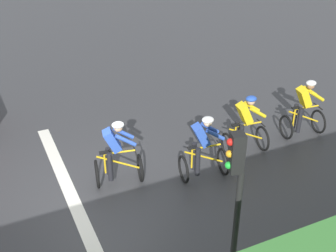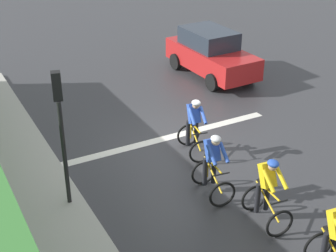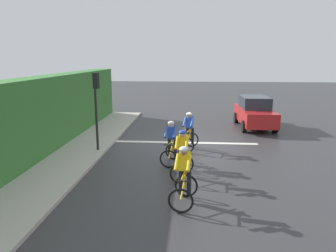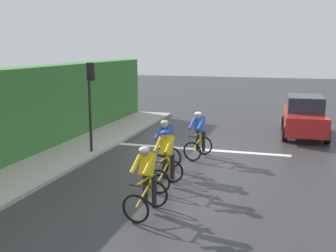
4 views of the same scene
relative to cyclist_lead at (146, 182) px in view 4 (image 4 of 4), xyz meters
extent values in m
plane|color=#333335|center=(0.22, -5.88, -0.80)|extent=(80.00, 80.00, 0.00)
cube|color=#ADA89E|center=(4.83, -3.88, -0.74)|extent=(2.80, 20.23, 0.12)
cube|color=gray|center=(5.73, -3.88, -0.54)|extent=(0.44, 20.23, 0.52)
cube|color=#387533|center=(6.03, -3.88, 0.79)|extent=(1.10, 20.23, 3.18)
cube|color=silver|center=(0.22, -6.47, -0.79)|extent=(7.00, 0.30, 0.01)
torus|color=black|center=(0.07, 0.55, -0.46)|extent=(0.68, 0.14, 0.68)
torus|color=black|center=(-0.06, -0.47, -0.46)|extent=(0.68, 0.14, 0.68)
cylinder|color=gold|center=(0.00, 0.04, -0.21)|extent=(0.16, 0.99, 0.51)
cylinder|color=gold|center=(-0.03, -0.26, -0.18)|extent=(0.04, 0.04, 0.55)
cylinder|color=gold|center=(0.01, 0.09, 0.07)|extent=(0.13, 0.71, 0.04)
cube|color=black|center=(-0.03, -0.26, 0.11)|extent=(0.13, 0.23, 0.04)
cylinder|color=black|center=(0.05, 0.44, 0.04)|extent=(0.42, 0.08, 0.03)
cube|color=yellow|center=(-0.01, -0.06, 0.41)|extent=(0.35, 0.44, 0.57)
sphere|color=#9E7051|center=(0.01, 0.09, 0.72)|extent=(0.20, 0.20, 0.20)
ellipsoid|color=silver|center=(0.01, 0.09, 0.79)|extent=(0.27, 0.31, 0.14)
cylinder|color=black|center=(-0.14, -0.15, -0.23)|extent=(0.12, 0.12, 0.74)
cylinder|color=black|center=(0.10, -0.18, -0.23)|extent=(0.12, 0.12, 0.74)
cylinder|color=yellow|center=(-0.13, 0.24, 0.47)|extent=(0.15, 0.48, 0.37)
cylinder|color=yellow|center=(0.19, 0.20, 0.47)|extent=(0.15, 0.48, 0.37)
torus|color=black|center=(0.15, -1.39, -0.46)|extent=(0.68, 0.12, 0.68)
torus|color=black|center=(0.05, -2.41, -0.46)|extent=(0.68, 0.12, 0.68)
cylinder|color=gold|center=(0.10, -1.90, -0.21)|extent=(0.14, 0.99, 0.51)
cylinder|color=gold|center=(0.07, -2.20, -0.18)|extent=(0.04, 0.04, 0.55)
cylinder|color=gold|center=(0.11, -1.85, 0.07)|extent=(0.11, 0.71, 0.04)
cube|color=black|center=(0.07, -2.20, 0.11)|extent=(0.12, 0.23, 0.04)
cylinder|color=black|center=(0.14, -1.49, 0.04)|extent=(0.42, 0.07, 0.03)
cube|color=yellow|center=(0.09, -2.00, 0.41)|extent=(0.34, 0.44, 0.57)
sphere|color=tan|center=(0.11, -1.85, 0.72)|extent=(0.20, 0.20, 0.20)
ellipsoid|color=#264CB2|center=(0.11, -1.85, 0.79)|extent=(0.27, 0.30, 0.14)
cylinder|color=black|center=(-0.04, -2.09, -0.23)|extent=(0.12, 0.12, 0.74)
cylinder|color=black|center=(0.20, -2.11, -0.23)|extent=(0.12, 0.12, 0.74)
cylinder|color=yellow|center=(-0.04, -1.70, 0.47)|extent=(0.14, 0.48, 0.37)
cylinder|color=yellow|center=(0.28, -1.73, 0.47)|extent=(0.14, 0.48, 0.37)
torus|color=black|center=(0.63, -2.87, -0.46)|extent=(0.68, 0.14, 0.68)
torus|color=black|center=(0.50, -3.88, -0.46)|extent=(0.68, 0.14, 0.68)
cylinder|color=gold|center=(0.56, -3.38, -0.21)|extent=(0.16, 0.99, 0.51)
cylinder|color=gold|center=(0.53, -3.68, -0.18)|extent=(0.04, 0.04, 0.55)
cylinder|color=gold|center=(0.57, -3.33, 0.07)|extent=(0.13, 0.71, 0.04)
cube|color=black|center=(0.53, -3.68, 0.11)|extent=(0.13, 0.23, 0.04)
cylinder|color=black|center=(0.61, -2.97, 0.04)|extent=(0.42, 0.08, 0.03)
cube|color=#2D51B7|center=(0.55, -3.48, 0.41)|extent=(0.35, 0.44, 0.57)
sphere|color=beige|center=(0.57, -3.33, 0.72)|extent=(0.20, 0.20, 0.20)
ellipsoid|color=silver|center=(0.57, -3.33, 0.79)|extent=(0.27, 0.31, 0.14)
cylinder|color=black|center=(0.42, -3.57, -0.23)|extent=(0.12, 0.12, 0.74)
cylinder|color=black|center=(0.66, -3.59, -0.23)|extent=(0.12, 0.12, 0.74)
cylinder|color=#2D51B7|center=(0.43, -3.18, 0.47)|extent=(0.15, 0.48, 0.37)
cylinder|color=#2D51B7|center=(0.75, -3.21, 0.47)|extent=(0.15, 0.48, 0.37)
torus|color=black|center=(0.02, -4.80, -0.46)|extent=(0.68, 0.19, 0.68)
torus|color=black|center=(-0.17, -5.80, -0.46)|extent=(0.68, 0.19, 0.68)
cylinder|color=gold|center=(-0.08, -5.30, -0.21)|extent=(0.23, 0.98, 0.51)
cylinder|color=gold|center=(-0.14, -5.60, -0.18)|extent=(0.04, 0.04, 0.55)
cylinder|color=gold|center=(-0.07, -5.25, 0.07)|extent=(0.18, 0.71, 0.04)
cube|color=black|center=(-0.14, -5.60, 0.11)|extent=(0.14, 0.24, 0.04)
cylinder|color=black|center=(0.00, -4.90, 0.04)|extent=(0.42, 0.11, 0.03)
cube|color=#2D51B7|center=(-0.10, -5.40, 0.41)|extent=(0.37, 0.46, 0.57)
sphere|color=tan|center=(-0.07, -5.25, 0.72)|extent=(0.20, 0.20, 0.20)
ellipsoid|color=silver|center=(-0.07, -5.25, 0.79)|extent=(0.29, 0.32, 0.14)
cylinder|color=black|center=(-0.23, -5.47, -0.23)|extent=(0.12, 0.12, 0.74)
cylinder|color=black|center=(0.00, -5.52, -0.23)|extent=(0.12, 0.12, 0.74)
cylinder|color=#2D51B7|center=(-0.20, -5.08, 0.47)|extent=(0.18, 0.49, 0.37)
cylinder|color=#2D51B7|center=(0.12, -5.15, 0.47)|extent=(0.18, 0.49, 0.37)
cube|color=#B21E1E|center=(-3.79, -10.17, -0.10)|extent=(1.84, 4.16, 0.80)
cube|color=#262D38|center=(-3.78, -10.42, 0.63)|extent=(1.57, 2.18, 0.66)
cylinder|color=black|center=(-4.66, -8.93, -0.48)|extent=(0.24, 0.65, 0.64)
cylinder|color=black|center=(-3.00, -8.88, -0.48)|extent=(0.24, 0.65, 0.64)
cylinder|color=black|center=(-4.57, -11.47, -0.48)|extent=(0.24, 0.65, 0.64)
cylinder|color=black|center=(-2.91, -11.42, -0.48)|extent=(0.24, 0.65, 0.64)
cube|color=#EAEACC|center=(-4.37, -8.19, 0.00)|extent=(0.28, 0.09, 0.16)
cube|color=#EAEACC|center=(-3.35, -8.15, 0.00)|extent=(0.28, 0.09, 0.16)
cylinder|color=black|center=(3.77, -4.60, 0.55)|extent=(0.10, 0.10, 2.70)
cube|color=black|center=(3.75, -4.70, 2.22)|extent=(0.24, 0.24, 0.64)
sphere|color=red|center=(3.72, -4.81, 2.42)|extent=(0.11, 0.11, 0.11)
sphere|color=orange|center=(3.72, -4.81, 2.22)|extent=(0.11, 0.11, 0.11)
sphere|color=green|center=(3.72, -4.81, 2.02)|extent=(0.11, 0.11, 0.11)
camera|label=1|loc=(8.18, -7.84, 5.83)|focal=48.14mm
camera|label=2|loc=(6.24, 4.87, 6.21)|focal=52.66mm
camera|label=3|loc=(-0.19, 8.15, 3.14)|focal=34.11mm
camera|label=4|loc=(-3.08, 8.64, 3.09)|focal=44.02mm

